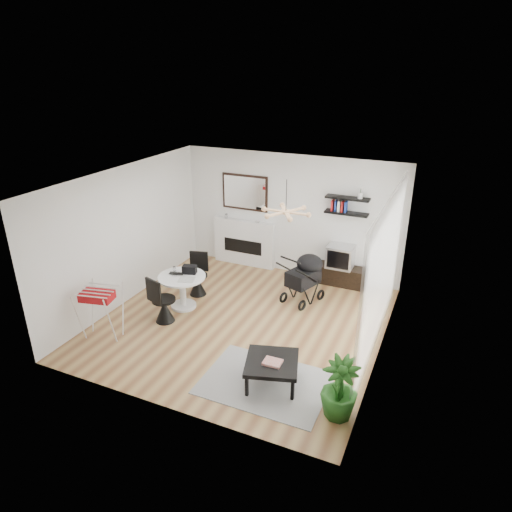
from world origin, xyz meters
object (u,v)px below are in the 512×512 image
at_px(drying_rack, 101,312).
at_px(coffee_table, 272,363).
at_px(dining_table, 182,287).
at_px(fireplace, 244,237).
at_px(crt_tv, 341,256).
at_px(tv_console, 341,275).
at_px(stroller, 305,279).
at_px(potted_plant, 340,388).

distance_m(drying_rack, coffee_table, 3.19).
bearing_deg(dining_table, fireplace, 85.02).
height_order(fireplace, drying_rack, fireplace).
relative_size(fireplace, crt_tv, 3.92).
bearing_deg(dining_table, coffee_table, -30.50).
xyz_separation_m(fireplace, tv_console, (2.37, -0.13, -0.48)).
relative_size(crt_tv, coffee_table, 0.57).
bearing_deg(stroller, potted_plant, -43.76).
xyz_separation_m(crt_tv, drying_rack, (-3.25, -3.73, -0.16)).
bearing_deg(crt_tv, tv_console, 5.73).
relative_size(tv_console, coffee_table, 1.15).
height_order(tv_console, coffee_table, tv_console).
height_order(crt_tv, dining_table, crt_tv).
bearing_deg(crt_tv, fireplace, 176.82).
distance_m(crt_tv, drying_rack, 4.95).
height_order(fireplace, crt_tv, fireplace).
bearing_deg(crt_tv, drying_rack, -131.13).
bearing_deg(dining_table, potted_plant, -25.70).
relative_size(fireplace, dining_table, 2.34).
distance_m(dining_table, drying_rack, 1.64).
bearing_deg(crt_tv, potted_plant, -75.69).
bearing_deg(drying_rack, stroller, 31.75).
height_order(crt_tv, potted_plant, potted_plant).
relative_size(drying_rack, coffee_table, 0.98).
bearing_deg(crt_tv, stroller, -115.06).
relative_size(drying_rack, stroller, 0.88).
bearing_deg(stroller, drying_rack, -115.78).
distance_m(tv_console, drying_rack, 4.98).
bearing_deg(potted_plant, dining_table, 154.30).
bearing_deg(drying_rack, coffee_table, -12.35).
xyz_separation_m(drying_rack, stroller, (2.79, 2.73, -0.04)).
xyz_separation_m(tv_console, potted_plant, (0.98, -3.97, 0.25)).
relative_size(drying_rack, potted_plant, 1.03).
bearing_deg(coffee_table, dining_table, 149.50).
distance_m(tv_console, crt_tv, 0.45).
distance_m(tv_console, stroller, 1.14).
xyz_separation_m(crt_tv, stroller, (-0.46, -0.99, -0.20)).
bearing_deg(coffee_table, stroller, 98.27).
xyz_separation_m(fireplace, coffee_table, (2.27, -3.84, -0.32)).
xyz_separation_m(tv_console, coffee_table, (-0.10, -3.71, 0.16)).
bearing_deg(stroller, dining_table, -129.09).
distance_m(fireplace, dining_table, 2.40).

